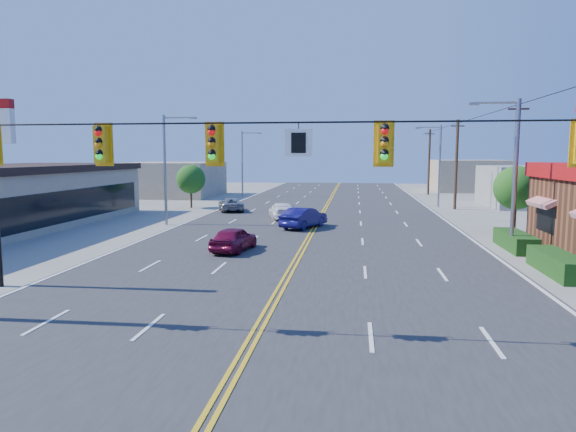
# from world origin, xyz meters

# --- Properties ---
(ground) EXTENTS (160.00, 160.00, 0.00)m
(ground) POSITION_xyz_m (0.00, 0.00, 0.00)
(ground) COLOR gray
(ground) RESTS_ON ground
(road) EXTENTS (20.00, 120.00, 0.06)m
(road) POSITION_xyz_m (0.00, 20.00, 0.03)
(road) COLOR #2D2D30
(road) RESTS_ON ground
(signal_span) EXTENTS (24.32, 0.34, 9.00)m
(signal_span) POSITION_xyz_m (-0.12, 0.00, 4.89)
(signal_span) COLOR #47301E
(signal_span) RESTS_ON ground
(streetlight_se) EXTENTS (2.55, 0.25, 8.00)m
(streetlight_se) POSITION_xyz_m (10.79, 14.00, 4.51)
(streetlight_se) COLOR gray
(streetlight_se) RESTS_ON ground
(streetlight_ne) EXTENTS (2.55, 0.25, 8.00)m
(streetlight_ne) POSITION_xyz_m (10.79, 38.00, 4.51)
(streetlight_ne) COLOR gray
(streetlight_ne) RESTS_ON ground
(streetlight_sw) EXTENTS (2.55, 0.25, 8.00)m
(streetlight_sw) POSITION_xyz_m (-10.79, 22.00, 4.51)
(streetlight_sw) COLOR gray
(streetlight_sw) RESTS_ON ground
(streetlight_nw) EXTENTS (2.55, 0.25, 8.00)m
(streetlight_nw) POSITION_xyz_m (-10.79, 48.00, 4.51)
(streetlight_nw) COLOR gray
(streetlight_nw) RESTS_ON ground
(utility_pole_near) EXTENTS (0.28, 0.28, 8.40)m
(utility_pole_near) POSITION_xyz_m (12.20, 18.00, 4.20)
(utility_pole_near) COLOR #47301E
(utility_pole_near) RESTS_ON ground
(utility_pole_mid) EXTENTS (0.28, 0.28, 8.40)m
(utility_pole_mid) POSITION_xyz_m (12.20, 36.00, 4.20)
(utility_pole_mid) COLOR #47301E
(utility_pole_mid) RESTS_ON ground
(utility_pole_far) EXTENTS (0.28, 0.28, 8.40)m
(utility_pole_far) POSITION_xyz_m (12.20, 54.00, 4.20)
(utility_pole_far) COLOR #47301E
(utility_pole_far) RESTS_ON ground
(tree_kfc_rear) EXTENTS (2.94, 2.94, 4.41)m
(tree_kfc_rear) POSITION_xyz_m (13.50, 22.00, 2.93)
(tree_kfc_rear) COLOR #47301E
(tree_kfc_rear) RESTS_ON ground
(tree_west) EXTENTS (2.80, 2.80, 4.20)m
(tree_west) POSITION_xyz_m (-13.00, 34.00, 2.79)
(tree_west) COLOR #47301E
(tree_west) RESTS_ON ground
(bld_east_mid) EXTENTS (12.00, 10.00, 4.00)m
(bld_east_mid) POSITION_xyz_m (22.00, 40.00, 2.00)
(bld_east_mid) COLOR gray
(bld_east_mid) RESTS_ON ground
(bld_west_far) EXTENTS (11.00, 12.00, 4.20)m
(bld_west_far) POSITION_xyz_m (-20.00, 48.00, 2.10)
(bld_west_far) COLOR tan
(bld_west_far) RESTS_ON ground
(bld_east_far) EXTENTS (10.00, 10.00, 4.40)m
(bld_east_far) POSITION_xyz_m (19.00, 62.00, 2.20)
(bld_east_far) COLOR tan
(bld_east_far) RESTS_ON ground
(car_magenta) EXTENTS (2.09, 4.00, 1.30)m
(car_magenta) POSITION_xyz_m (-3.58, 12.24, 0.65)
(car_magenta) COLOR maroon
(car_magenta) RESTS_ON ground
(car_blue) EXTENTS (3.12, 4.60, 1.44)m
(car_blue) POSITION_xyz_m (-0.74, 21.33, 0.72)
(car_blue) COLOR #100D4E
(car_blue) RESTS_ON ground
(car_white) EXTENTS (2.91, 4.76, 1.29)m
(car_white) POSITION_xyz_m (-2.97, 26.11, 0.64)
(car_white) COLOR white
(car_white) RESTS_ON ground
(car_silver) EXTENTS (3.32, 4.75, 1.20)m
(car_silver) POSITION_xyz_m (-8.41, 31.29, 0.60)
(car_silver) COLOR #949499
(car_silver) RESTS_ON ground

